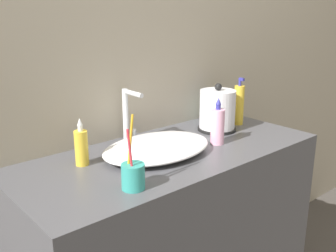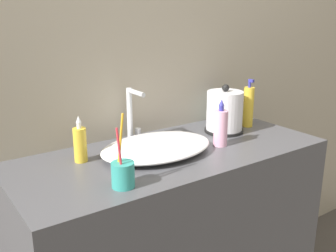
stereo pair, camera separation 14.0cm
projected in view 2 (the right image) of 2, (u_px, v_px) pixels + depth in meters
name	position (u px, v px, depth m)	size (l,w,h in m)	color
wall_back	(131.00, 22.00, 1.52)	(6.00, 0.04, 2.60)	#ADA38E
vanity_counter	(171.00, 251.00, 1.56)	(1.17, 0.50, 0.85)	#4C4C51
sink_basin	(157.00, 147.00, 1.41)	(0.42, 0.30, 0.05)	white
faucet	(132.00, 113.00, 1.53)	(0.06, 0.12, 0.21)	silver
electric_kettle	(224.00, 113.00, 1.64)	(0.16, 0.16, 0.20)	black
toothbrush_cup	(123.00, 174.00, 1.14)	(0.07, 0.07, 0.22)	teal
lotion_bottle	(248.00, 107.00, 1.72)	(0.05, 0.05, 0.21)	gold
shampoo_bottle	(221.00, 127.00, 1.48)	(0.05, 0.05, 0.18)	#EAA8C6
mouthwash_bottle	(221.00, 109.00, 1.78)	(0.06, 0.06, 0.14)	silver
hand_cream_bottle	(80.00, 144.00, 1.33)	(0.04, 0.04, 0.16)	gold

